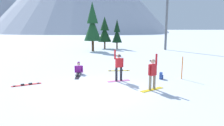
# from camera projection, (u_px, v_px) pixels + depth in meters

# --- Properties ---
(ground_plane) EXTENTS (800.00, 800.00, 0.00)m
(ground_plane) POSITION_uv_depth(u_px,v_px,m) (95.00, 90.00, 11.16)
(ground_plane) COLOR silver
(snowboarder_foreground) EXTENTS (1.47, 1.04, 2.00)m
(snowboarder_foreground) POSITION_uv_depth(u_px,v_px,m) (153.00, 73.00, 11.02)
(snowboarder_foreground) COLOR yellow
(snowboarder_foreground) RESTS_ON ground_plane
(snowboarder_midground) EXTENTS (1.50, 0.64, 2.04)m
(snowboarder_midground) POSITION_uv_depth(u_px,v_px,m) (119.00, 66.00, 12.86)
(snowboarder_midground) COLOR pink
(snowboarder_midground) RESTS_ON ground_plane
(snowboarder_background) EXTENTS (0.63, 1.83, 0.93)m
(snowboarder_background) POSITION_uv_depth(u_px,v_px,m) (79.00, 70.00, 14.85)
(snowboarder_background) COLOR #4C4C51
(snowboarder_background) RESTS_ON ground_plane
(loose_snowboard_far_spare) EXTENTS (1.79, 0.30, 0.09)m
(loose_snowboard_far_spare) POSITION_uv_depth(u_px,v_px,m) (119.00, 71.00, 16.13)
(loose_snowboard_far_spare) COLOR yellow
(loose_snowboard_far_spare) RESTS_ON ground_plane
(loose_snowboard_near_left) EXTENTS (1.68, 0.98, 0.09)m
(loose_snowboard_near_left) POSITION_uv_depth(u_px,v_px,m) (27.00, 85.00, 12.12)
(loose_snowboard_near_left) COLOR red
(loose_snowboard_near_left) RESTS_ON ground_plane
(backpack_blue) EXTENTS (0.33, 0.37, 0.47)m
(backpack_blue) POSITION_uv_depth(u_px,v_px,m) (161.00, 76.00, 13.55)
(backpack_blue) COLOR #2D4C9E
(backpack_blue) RESTS_ON ground_plane
(trail_marker_pole) EXTENTS (0.06, 0.06, 1.53)m
(trail_marker_pole) POSITION_uv_depth(u_px,v_px,m) (182.00, 68.00, 13.44)
(trail_marker_pole) COLOR orange
(trail_marker_pole) RESTS_ON ground_plane
(pine_tree_twin) EXTENTS (1.65, 1.65, 4.79)m
(pine_tree_twin) POSITION_uv_depth(u_px,v_px,m) (117.00, 33.00, 32.90)
(pine_tree_twin) COLOR #472D19
(pine_tree_twin) RESTS_ON ground_plane
(pine_tree_broad) EXTENTS (2.25, 2.25, 5.26)m
(pine_tree_broad) POSITION_uv_depth(u_px,v_px,m) (105.00, 31.00, 33.17)
(pine_tree_broad) COLOR #472D19
(pine_tree_broad) RESTS_ON ground_plane
(pine_tree_slender) EXTENTS (2.52, 2.52, 7.13)m
(pine_tree_slender) POSITION_uv_depth(u_px,v_px,m) (93.00, 25.00, 29.19)
(pine_tree_slender) COLOR #472D19
(pine_tree_slender) RESTS_ON ground_plane
(ski_lift_tower) EXTENTS (3.44, 0.36, 10.90)m
(ski_lift_tower) POSITION_uv_depth(u_px,v_px,m) (167.00, 9.00, 30.85)
(ski_lift_tower) COLOR #595B60
(ski_lift_tower) RESTS_ON ground_plane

